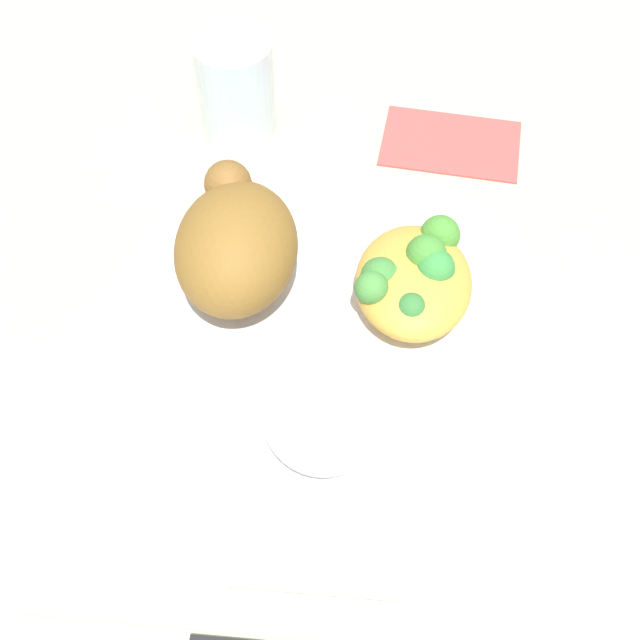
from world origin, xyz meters
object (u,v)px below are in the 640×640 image
at_px(roasted_chicken, 236,245).
at_px(rice_pile, 326,403).
at_px(plate, 320,333).
at_px(water_glass, 236,88).
at_px(mac_cheese_with_broccoli, 413,277).
at_px(fork, 264,598).
at_px(napkin, 451,143).

bearing_deg(roasted_chicken, rice_pile, -145.37).
relative_size(plate, water_glass, 3.34).
bearing_deg(mac_cheese_with_broccoli, fork, 161.47).
bearing_deg(rice_pile, mac_cheese_with_broccoli, -25.20).
height_order(fork, water_glass, water_glass).
height_order(rice_pile, mac_cheese_with_broccoli, mac_cheese_with_broccoli).
xyz_separation_m(mac_cheese_with_broccoli, fork, (-0.23, 0.08, -0.03)).
height_order(mac_cheese_with_broccoli, napkin, mac_cheese_with_broccoli).
xyz_separation_m(water_glass, napkin, (0.00, -0.19, -0.04)).
relative_size(plate, fork, 2.11).
bearing_deg(napkin, mac_cheese_with_broccoli, 171.13).
xyz_separation_m(roasted_chicken, rice_pile, (-0.11, -0.08, -0.02)).
distance_m(plate, rice_pile, 0.08).
distance_m(mac_cheese_with_broccoli, fork, 0.24).
distance_m(roasted_chicken, water_glass, 0.18).
distance_m(plate, napkin, 0.24).
bearing_deg(water_glass, fork, -168.55).
bearing_deg(roasted_chicken, plate, -120.92).
bearing_deg(water_glass, rice_pile, -159.65).
bearing_deg(roasted_chicken, water_glass, 9.84).
distance_m(rice_pile, napkin, 0.30).
bearing_deg(napkin, plate, 157.21).
relative_size(plate, roasted_chicken, 2.48).
distance_m(rice_pile, water_glass, 0.31).
height_order(plate, mac_cheese_with_broccoli, mac_cheese_with_broccoli).
height_order(roasted_chicken, water_glass, same).
bearing_deg(mac_cheese_with_broccoli, napkin, -8.87).
xyz_separation_m(mac_cheese_with_broccoli, napkin, (0.18, -0.03, -0.03)).
bearing_deg(water_glass, plate, -156.32).
distance_m(plate, fork, 0.19).
height_order(roasted_chicken, rice_pile, roasted_chicken).
height_order(plate, napkin, plate).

